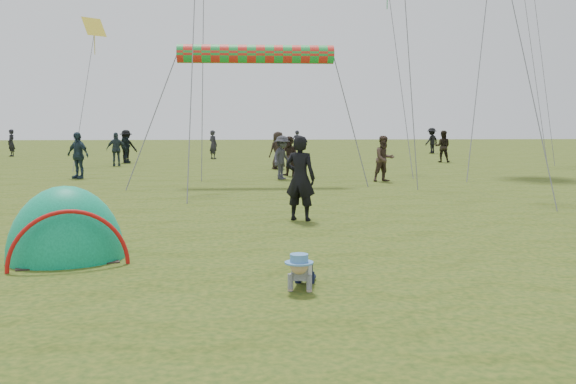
{
  "coord_description": "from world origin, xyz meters",
  "views": [
    {
      "loc": [
        -0.23,
        -7.6,
        2.18
      ],
      "look_at": [
        0.51,
        3.06,
        1.0
      ],
      "focal_mm": 40.0,
      "sensor_mm": 36.0,
      "label": 1
    }
  ],
  "objects": [
    {
      "name": "diamond_kite_2",
      "position": [
        -7.68,
        25.89,
        6.91
      ],
      "size": [
        1.17,
        1.17,
        0.95
      ],
      "primitive_type": "plane",
      "rotation": [
        1.05,
        0.0,
        0.79
      ],
      "color": "yellow"
    },
    {
      "name": "crowd_person_15",
      "position": [
        -6.39,
        26.66,
        0.87
      ],
      "size": [
        1.29,
        1.05,
        1.74
      ],
      "primitive_type": "imported",
      "rotation": [
        0.0,
        0.0,
        0.43
      ],
      "color": "black",
      "rests_on": "ground"
    },
    {
      "name": "crowd_person_0",
      "position": [
        -14.75,
        33.72,
        0.85
      ],
      "size": [
        0.71,
        0.73,
        1.69
      ],
      "primitive_type": "imported",
      "rotation": [
        0.0,
        0.0,
        5.45
      ],
      "color": "black",
      "rests_on": "ground"
    },
    {
      "name": "crawling_toddler",
      "position": [
        0.51,
        0.56,
        0.26
      ],
      "size": [
        0.61,
        0.76,
        0.51
      ],
      "primitive_type": null,
      "rotation": [
        0.0,
        0.0,
        -0.24
      ],
      "color": "black",
      "rests_on": "ground"
    },
    {
      "name": "crowd_person_9",
      "position": [
        12.63,
        35.58,
        0.87
      ],
      "size": [
        1.3,
        1.17,
        1.75
      ],
      "primitive_type": "imported",
      "rotation": [
        0.0,
        0.0,
        3.73
      ],
      "color": "black",
      "rests_on": "ground"
    },
    {
      "name": "ground",
      "position": [
        0.0,
        0.0,
        0.0
      ],
      "size": [
        140.0,
        140.0,
        0.0
      ],
      "primitive_type": "plane",
      "color": "#1D3910"
    },
    {
      "name": "standing_adult",
      "position": [
        1.01,
        6.38,
        0.94
      ],
      "size": [
        0.81,
        0.69,
        1.87
      ],
      "primitive_type": "imported",
      "rotation": [
        0.0,
        0.0,
        2.72
      ],
      "color": "black",
      "rests_on": "ground"
    },
    {
      "name": "crowd_person_4",
      "position": [
        1.35,
        21.81,
        0.86
      ],
      "size": [
        1.0,
        0.87,
        1.72
      ],
      "primitive_type": "imported",
      "rotation": [
        0.0,
        0.0,
        3.61
      ],
      "color": "black",
      "rests_on": "ground"
    },
    {
      "name": "crowd_person_2",
      "position": [
        -6.56,
        17.43,
        0.89
      ],
      "size": [
        1.11,
        0.92,
        1.78
      ],
      "primitive_type": "imported",
      "rotation": [
        0.0,
        0.0,
        5.72
      ],
      "color": "#253846",
      "rests_on": "ground"
    },
    {
      "name": "crowd_person_8",
      "position": [
        -6.41,
        26.66,
        0.87
      ],
      "size": [
        0.92,
        1.09,
        1.75
      ],
      "primitive_type": "imported",
      "rotation": [
        0.0,
        0.0,
        2.16
      ],
      "color": "black",
      "rests_on": "ground"
    },
    {
      "name": "crowd_person_7",
      "position": [
        1.6,
        17.81,
        0.8
      ],
      "size": [
        0.97,
        0.98,
        1.59
      ],
      "primitive_type": "imported",
      "rotation": [
        0.0,
        0.0,
        5.49
      ],
      "color": "#2C211C",
      "rests_on": "ground"
    },
    {
      "name": "crowd_person_14",
      "position": [
        -6.44,
        24.35,
        0.82
      ],
      "size": [
        1.01,
        0.55,
        1.65
      ],
      "primitive_type": "imported",
      "rotation": [
        0.0,
        0.0,
        3.3
      ],
      "color": "#2B3941",
      "rests_on": "ground"
    },
    {
      "name": "crowd_person_1",
      "position": [
        4.87,
        15.36,
        0.83
      ],
      "size": [
        0.97,
        0.85,
        1.67
      ],
      "primitive_type": "imported",
      "rotation": [
        0.0,
        0.0,
        0.32
      ],
      "color": "#403027",
      "rests_on": "ground"
    },
    {
      "name": "crowd_person_12",
      "position": [
        -2.0,
        30.23,
        0.83
      ],
      "size": [
        0.7,
        0.72,
        1.67
      ],
      "primitive_type": "imported",
      "rotation": [
        0.0,
        0.0,
        2.29
      ],
      "color": "#23222A",
      "rests_on": "ground"
    },
    {
      "name": "crowd_person_13",
      "position": [
        10.41,
        26.07,
        0.85
      ],
      "size": [
        0.99,
        0.88,
        1.7
      ],
      "primitive_type": "imported",
      "rotation": [
        0.0,
        0.0,
        2.81
      ],
      "color": "black",
      "rests_on": "ground"
    },
    {
      "name": "popup_tent",
      "position": [
        -3.04,
        2.6,
        0.0
      ],
      "size": [
        2.2,
        1.99,
        2.35
      ],
      "primitive_type": "ellipsoid",
      "rotation": [
        0.0,
        0.0,
        0.32
      ],
      "color": "#097A4C",
      "rests_on": "ground"
    },
    {
      "name": "crowd_person_3",
      "position": [
        1.22,
        16.52,
        0.82
      ],
      "size": [
        1.11,
        1.22,
        1.65
      ],
      "primitive_type": "imported",
      "rotation": [
        0.0,
        0.0,
        0.96
      ],
      "color": "#2F2F37",
      "rests_on": "ground"
    },
    {
      "name": "rainbow_tube_kite",
      "position": [
        0.22,
        14.94,
        4.49
      ],
      "size": [
        5.39,
        0.64,
        0.64
      ],
      "primitive_type": "cylinder",
      "rotation": [
        0.0,
        1.57,
        0.0
      ],
      "color": "red"
    },
    {
      "name": "crowd_person_6",
      "position": [
        3.31,
        35.09,
        0.79
      ],
      "size": [
        0.67,
        0.54,
        1.59
      ],
      "primitive_type": "imported",
      "rotation": [
        0.0,
        0.0,
        3.45
      ],
      "color": "#22212C",
      "rests_on": "ground"
    }
  ]
}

